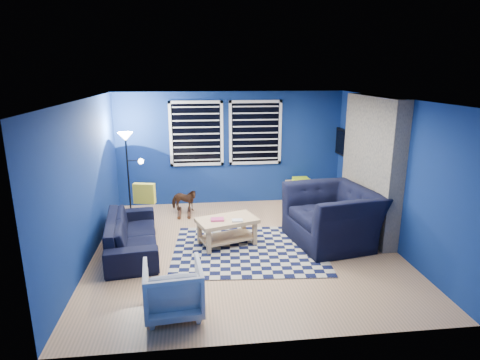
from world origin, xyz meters
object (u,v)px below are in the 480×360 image
(armchair_big, at_px, (332,216))
(floor_lamp, at_px, (127,148))
(armchair_bent, at_px, (173,289))
(rocking_horse, at_px, (184,200))
(coffee_table, at_px, (227,226))
(cabinet, at_px, (300,192))
(tv, at_px, (345,144))
(sofa, at_px, (132,234))

(armchair_big, height_order, floor_lamp, floor_lamp)
(armchair_bent, relative_size, rocking_horse, 1.26)
(coffee_table, relative_size, floor_lamp, 0.65)
(armchair_big, bearing_deg, cabinet, 168.77)
(armchair_bent, height_order, coffee_table, armchair_bent)
(tv, height_order, sofa, tv)
(coffee_table, bearing_deg, armchair_bent, -112.94)
(armchair_big, relative_size, cabinet, 2.34)
(sofa, height_order, coffee_table, sofa)
(tv, bearing_deg, cabinet, 164.18)
(floor_lamp, bearing_deg, cabinet, 7.26)
(coffee_table, relative_size, cabinet, 1.78)
(armchair_bent, relative_size, cabinet, 1.14)
(coffee_table, xyz_separation_m, floor_lamp, (-1.84, 1.63, 1.09))
(rocking_horse, xyz_separation_m, cabinet, (2.62, 0.47, -0.05))
(tv, distance_m, armchair_bent, 5.32)
(cabinet, bearing_deg, rocking_horse, -173.83)
(armchair_bent, height_order, rocking_horse, armchair_bent)
(armchair_bent, bearing_deg, coffee_table, -118.47)
(coffee_table, height_order, floor_lamp, floor_lamp)
(tv, xyz_separation_m, rocking_horse, (-3.50, -0.22, -1.09))
(armchair_bent, bearing_deg, sofa, -73.72)
(coffee_table, bearing_deg, sofa, -178.67)
(tv, bearing_deg, rocking_horse, -176.38)
(tv, distance_m, armchair_big, 2.33)
(rocking_horse, relative_size, coffee_table, 0.51)
(tv, relative_size, armchair_big, 0.67)
(tv, distance_m, rocking_horse, 3.67)
(sofa, bearing_deg, floor_lamp, 1.15)
(cabinet, bearing_deg, armchair_bent, -127.51)
(floor_lamp, bearing_deg, armchair_bent, -74.18)
(armchair_bent, xyz_separation_m, coffee_table, (0.83, 1.95, 0.02))
(armchair_big, distance_m, coffee_table, 1.84)
(armchair_big, height_order, armchair_bent, armchair_big)
(tv, bearing_deg, armchair_bent, -133.12)
(armchair_bent, height_order, cabinet, armchair_bent)
(cabinet, xyz_separation_m, floor_lamp, (-3.69, -0.47, 1.17))
(armchair_big, distance_m, rocking_horse, 3.12)
(rocking_horse, relative_size, floor_lamp, 0.33)
(rocking_horse, distance_m, coffee_table, 1.80)
(tv, relative_size, coffee_table, 0.88)
(armchair_bent, xyz_separation_m, rocking_horse, (0.06, 3.58, -0.02))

